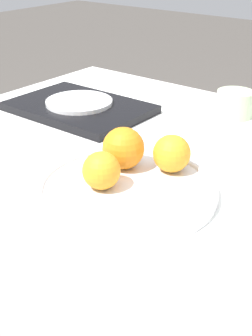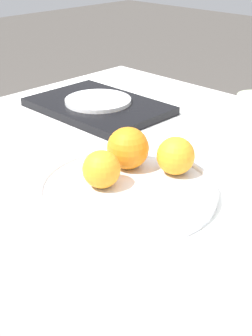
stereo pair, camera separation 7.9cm
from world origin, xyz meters
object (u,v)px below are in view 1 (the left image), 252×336
orange_2 (172,153)px  orange_1 (123,148)px  side_plate (79,102)px  fruit_platter (126,188)px  cup_3 (235,104)px  orange_0 (101,171)px  serving_tray (79,108)px

orange_2 → orange_1: bearing=-150.8°
orange_2 → side_plate: orange_2 is taller
fruit_platter → side_plate: bearing=144.0°
cup_3 → orange_2: bearing=-81.5°
orange_0 → cup_3: (0.00, 0.49, -0.02)m
serving_tray → cup_3: size_ratio=3.78×
orange_1 → serving_tray: orange_1 is taller
orange_0 → side_plate: bearing=138.5°
side_plate → orange_1: bearing=-33.5°
fruit_platter → serving_tray: bearing=144.0°
cup_3 → orange_0: bearing=-90.4°
side_plate → serving_tray: bearing=0.0°
orange_0 → serving_tray: 0.42m
orange_0 → orange_2: bearing=65.3°
orange_1 → cup_3: (0.02, 0.41, -0.02)m
orange_2 → serving_tray: (-0.37, 0.15, -0.04)m
serving_tray → orange_1: bearing=-33.5°
orange_0 → orange_1: size_ratio=0.84×
orange_1 → serving_tray: (-0.30, 0.20, -0.04)m
orange_2 → fruit_platter: bearing=-105.8°
fruit_platter → orange_0: bearing=-136.9°
serving_tray → side_plate: bearing=0.0°
fruit_platter → orange_1: size_ratio=4.01×
fruit_platter → orange_1: orange_1 is taller
orange_1 → cup_3: 0.41m
cup_3 → side_plate: bearing=-146.7°
orange_1 → fruit_platter: bearing=-48.1°
orange_2 → serving_tray: bearing=157.7°
fruit_platter → side_plate: size_ratio=1.87×
fruit_platter → orange_0: (-0.03, -0.03, 0.04)m
orange_2 → cup_3: (-0.05, 0.36, -0.02)m
orange_2 → serving_tray: size_ratio=0.20×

